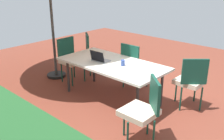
# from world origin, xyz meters

# --- Properties ---
(ground_plane) EXTENTS (10.00, 10.00, 0.02)m
(ground_plane) POSITION_xyz_m (0.00, 0.00, -0.01)
(ground_plane) COLOR brown
(dining_table) EXTENTS (2.06, 1.03, 0.74)m
(dining_table) POSITION_xyz_m (0.00, 0.00, 0.70)
(dining_table) COLOR silver
(dining_table) RESTS_ON ground_plane
(chair_southeast) EXTENTS (0.58, 0.58, 0.98)m
(chair_southeast) POSITION_xyz_m (1.26, -0.73, 0.55)
(chair_southeast) COLOR beige
(chair_southeast) RESTS_ON ground_plane
(chair_south) EXTENTS (0.46, 0.46, 0.98)m
(chair_south) POSITION_xyz_m (-0.00, -0.68, 0.55)
(chair_south) COLOR beige
(chair_south) RESTS_ON ground_plane
(chair_southwest) EXTENTS (0.59, 0.59, 0.98)m
(chair_southwest) POSITION_xyz_m (-1.28, -0.67, 0.55)
(chair_southwest) COLOR beige
(chair_southwest) RESTS_ON ground_plane
(chair_northwest) EXTENTS (0.59, 0.59, 0.98)m
(chair_northwest) POSITION_xyz_m (-1.26, 0.74, 0.55)
(chair_northwest) COLOR beige
(chair_northwest) RESTS_ON ground_plane
(chair_east) EXTENTS (0.46, 0.46, 0.98)m
(chair_east) POSITION_xyz_m (1.28, -0.04, 0.55)
(chair_east) COLOR beige
(chair_east) RESTS_ON ground_plane
(laptop) EXTENTS (0.33, 0.27, 0.21)m
(laptop) POSITION_xyz_m (0.22, 0.10, 0.79)
(laptop) COLOR gray
(laptop) RESTS_ON dining_table
(cup) EXTENTS (0.07, 0.07, 0.11)m
(cup) POSITION_xyz_m (-0.26, 0.00, 0.80)
(cup) COLOR #334C99
(cup) RESTS_ON dining_table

